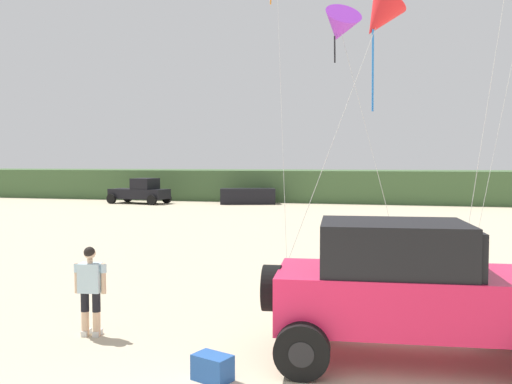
% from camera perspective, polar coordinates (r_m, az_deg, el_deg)
% --- Properties ---
extents(dune_ridge, '(90.00, 8.88, 2.54)m').
position_cam_1_polar(dune_ridge, '(46.85, 18.45, 0.59)').
color(dune_ridge, '#426038').
rests_on(dune_ridge, ground_plane).
extents(jeep, '(4.95, 2.78, 2.26)m').
position_cam_1_polar(jeep, '(9.24, 15.88, -9.58)').
color(jeep, '#EA2151').
rests_on(jeep, ground_plane).
extents(person_watching, '(0.62, 0.35, 1.67)m').
position_cam_1_polar(person_watching, '(10.62, -16.96, -9.40)').
color(person_watching, '#DBB28E').
rests_on(person_watching, ground_plane).
extents(cooler_box, '(0.65, 0.53, 0.38)m').
position_cam_1_polar(cooler_box, '(8.45, -4.58, -17.87)').
color(cooler_box, '#23519E').
rests_on(cooler_box, ground_plane).
extents(distant_pickup, '(4.83, 2.98, 1.98)m').
position_cam_1_polar(distant_pickup, '(43.36, -12.00, 0.05)').
color(distant_pickup, black).
rests_on(distant_pickup, ground_plane).
extents(distant_sedan, '(4.52, 2.88, 1.20)m').
position_cam_1_polar(distant_sedan, '(42.02, -0.90, -0.44)').
color(distant_sedan, black).
rests_on(distant_sedan, ground_plane).
extents(kite_blue_swept, '(2.95, 3.75, 7.53)m').
position_cam_1_polar(kite_blue_swept, '(14.87, 12.79, 17.33)').
color(kite_blue_swept, red).
rests_on(kite_blue_swept, ground_plane).
extents(kite_purple_stunt, '(2.96, 3.15, 8.23)m').
position_cam_1_polar(kite_purple_stunt, '(17.85, 8.77, 16.71)').
color(kite_purple_stunt, purple).
rests_on(kite_purple_stunt, ground_plane).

